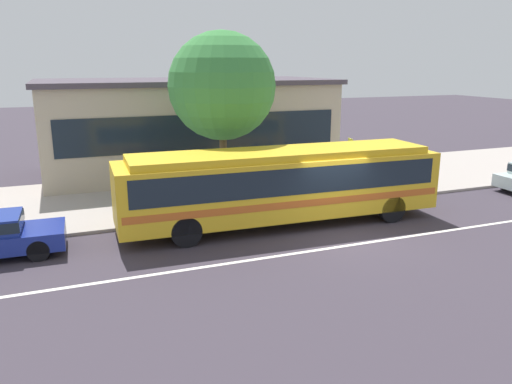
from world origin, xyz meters
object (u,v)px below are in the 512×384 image
at_px(bus_stop_sign, 349,161).
at_px(transit_bus, 282,182).
at_px(pedestrian_waiting_near_sign, 349,173).
at_px(street_tree_near_stop, 222,86).

bearing_deg(bus_stop_sign, transit_bus, -155.20).
relative_size(pedestrian_waiting_near_sign, bus_stop_sign, 0.65).
xyz_separation_m(transit_bus, bus_stop_sign, (3.88, 1.79, 0.17)).
xyz_separation_m(bus_stop_sign, street_tree_near_stop, (-4.90, 1.83, 3.02)).
height_order(pedestrian_waiting_near_sign, bus_stop_sign, bus_stop_sign).
relative_size(transit_bus, pedestrian_waiting_near_sign, 7.05).
distance_m(pedestrian_waiting_near_sign, bus_stop_sign, 1.02).
relative_size(pedestrian_waiting_near_sign, street_tree_near_stop, 0.24).
height_order(transit_bus, bus_stop_sign, transit_bus).
height_order(transit_bus, street_tree_near_stop, street_tree_near_stop).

